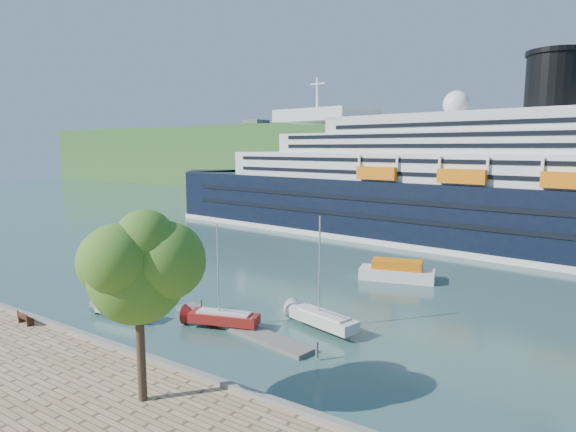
# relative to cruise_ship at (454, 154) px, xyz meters

# --- Properties ---
(ground) EXTENTS (400.00, 400.00, 0.00)m
(ground) POSITION_rel_cruise_ship_xyz_m (-9.64, -57.23, -14.28)
(ground) COLOR #2A4A47
(ground) RESTS_ON ground
(far_hillside) EXTENTS (400.00, 50.00, 24.00)m
(far_hillside) POSITION_rel_cruise_ship_xyz_m (-9.64, 87.77, -2.28)
(far_hillside) COLOR #2A5421
(far_hillside) RESTS_ON ground
(quay_coping) EXTENTS (220.00, 0.50, 0.30)m
(quay_coping) POSITION_rel_cruise_ship_xyz_m (-9.64, -57.43, -13.13)
(quay_coping) COLOR slate
(quay_coping) RESTS_ON promenade
(cruise_ship) EXTENTS (128.50, 32.91, 28.57)m
(cruise_ship) POSITION_rel_cruise_ship_xyz_m (0.00, 0.00, 0.00)
(cruise_ship) COLOR black
(cruise_ship) RESTS_ON ground
(park_bench) EXTENTS (1.78, 0.80, 1.12)m
(park_bench) POSITION_rel_cruise_ship_xyz_m (-18.70, -58.43, -12.73)
(park_bench) COLOR #462014
(park_bench) RESTS_ON promenade
(promenade_tree) EXTENTS (7.23, 7.23, 11.97)m
(promenade_tree) POSITION_rel_cruise_ship_xyz_m (-1.13, -61.22, -7.30)
(promenade_tree) COLOR #30671B
(promenade_tree) RESTS_ON promenade
(floating_pontoon) EXTENTS (16.04, 4.93, 0.35)m
(floating_pontoon) POSITION_rel_cruise_ship_xyz_m (-5.13, -47.72, -14.11)
(floating_pontoon) COLOR slate
(floating_pontoon) RESTS_ON ground
(sailboat_white_near) EXTENTS (6.39, 2.57, 8.03)m
(sailboat_white_near) POSITION_rel_cruise_ship_xyz_m (-15.29, -51.43, -10.27)
(sailboat_white_near) COLOR silver
(sailboat_white_near) RESTS_ON ground
(sailboat_red) EXTENTS (6.93, 3.81, 8.63)m
(sailboat_red) POSITION_rel_cruise_ship_xyz_m (-6.24, -48.23, -9.97)
(sailboat_red) COLOR maroon
(sailboat_red) RESTS_ON ground
(sailboat_white_far) EXTENTS (7.45, 3.78, 9.28)m
(sailboat_white_far) POSITION_rel_cruise_ship_xyz_m (1.09, -43.98, -9.65)
(sailboat_white_far) COLOR silver
(sailboat_white_far) RESTS_ON ground
(tender_launch) EXTENTS (9.04, 4.98, 2.37)m
(tender_launch) POSITION_rel_cruise_ship_xyz_m (0.69, -25.64, -13.10)
(tender_launch) COLOR orange
(tender_launch) RESTS_ON ground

